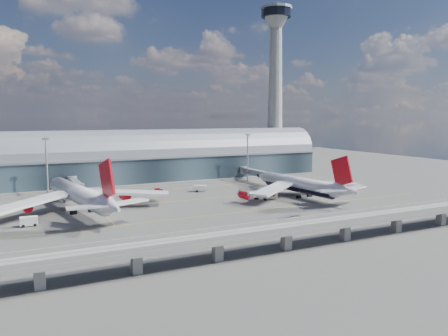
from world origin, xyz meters
name	(u,v)px	position (x,y,z in m)	size (l,w,h in m)	color
ground	(203,210)	(0.00, 0.00, 0.00)	(500.00, 500.00, 0.00)	#474744
taxi_lines	(182,200)	(0.00, 22.11, 0.01)	(200.00, 80.12, 0.01)	gold
terminal	(145,161)	(0.00, 77.99, 11.34)	(200.00, 30.00, 28.00)	#1C272F
control_tower	(275,89)	(85.00, 83.00, 51.64)	(19.00, 19.00, 103.00)	gray
guideway	(286,230)	(0.00, -55.00, 5.29)	(220.00, 8.50, 7.20)	gray
floodlight_mast_left	(47,166)	(-50.00, 55.00, 13.63)	(3.00, 0.70, 25.70)	gray
floodlight_mast_right	(248,156)	(50.00, 55.00, 13.63)	(3.00, 0.70, 25.70)	gray
airliner_left	(81,195)	(-41.80, 15.45, 6.40)	(69.72, 73.38, 22.41)	white
airliner_right	(301,185)	(49.09, 5.83, 5.25)	(61.11, 63.89, 20.26)	white
jet_bridge_left	(75,184)	(-38.70, 53.12, 5.18)	(4.40, 28.00, 7.25)	gray
jet_bridge_right	(255,173)	(52.44, 51.18, 5.18)	(4.40, 32.00, 7.25)	gray
service_truck_1	(29,221)	(-59.77, 1.66, 1.56)	(5.37, 2.74, 3.09)	silver
service_truck_2	(268,196)	(32.88, 6.47, 1.39)	(7.66, 3.97, 2.67)	silver
service_truck_3	(252,196)	(26.94, 10.09, 1.40)	(5.16, 5.79, 2.73)	silver
service_truck_4	(266,193)	(34.82, 11.84, 1.59)	(3.52, 5.82, 3.16)	silver
service_truck_5	(200,188)	(14.69, 37.34, 1.50)	(6.50, 4.33, 2.93)	silver
cargo_train_0	(305,221)	(21.24, -34.88, 0.95)	(5.55, 2.61, 1.81)	gray
cargo_train_1	(289,219)	(18.46, -29.43, 0.85)	(9.89, 3.90, 1.63)	gray
cargo_train_2	(417,208)	(71.47, -36.08, 0.86)	(9.94, 3.54, 1.64)	gray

